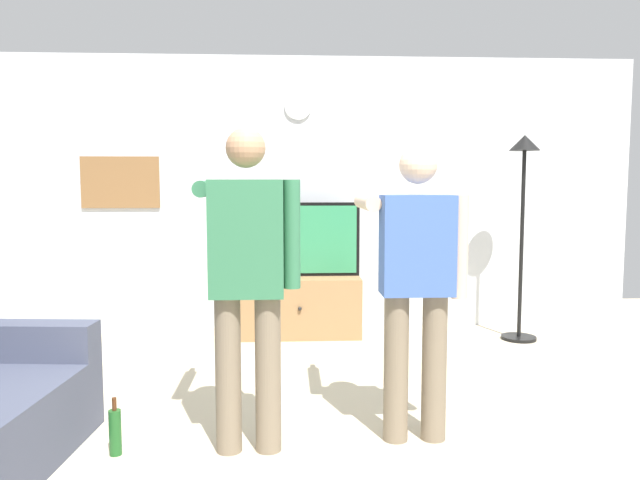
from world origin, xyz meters
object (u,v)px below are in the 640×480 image
beverage_bottle (115,431)px  wall_clock (298,106)px  tv_stand (299,306)px  person_standing_nearer_lamp (247,272)px  person_standing_nearer_couch (416,276)px  floor_lamp (523,194)px  television (299,239)px  framed_picture (120,182)px

beverage_bottle → wall_clock: bearing=69.8°
tv_stand → beverage_bottle: tv_stand is taller
person_standing_nearer_lamp → person_standing_nearer_couch: bearing=5.9°
person_standing_nearer_couch → wall_clock: bearing=102.6°
tv_stand → person_standing_nearer_couch: 2.59m
person_standing_nearer_lamp → beverage_bottle: bearing=-177.8°
person_standing_nearer_lamp → beverage_bottle: 1.12m
person_standing_nearer_lamp → floor_lamp: bearing=43.1°
floor_lamp → television: bearing=170.5°
television → framed_picture: bearing=171.9°
beverage_bottle → tv_stand: bearing=67.7°
tv_stand → person_standing_nearer_lamp: (-0.33, -2.52, 0.70)m
floor_lamp → person_standing_nearer_lamp: 3.28m
tv_stand → floor_lamp: size_ratio=0.61×
tv_stand → framed_picture: bearing=170.4°
tv_stand → person_standing_nearer_lamp: 2.64m
floor_lamp → tv_stand: bearing=171.8°
wall_clock → floor_lamp: size_ratio=0.14×
framed_picture → person_standing_nearer_couch: framed_picture is taller
framed_picture → floor_lamp: (3.79, -0.59, -0.11)m
person_standing_nearer_couch → beverage_bottle: 1.84m
television → framed_picture: framed_picture is taller
tv_stand → wall_clock: bearing=90.0°
floor_lamp → person_standing_nearer_lamp: floor_lamp is taller
television → wall_clock: 1.31m
tv_stand → framed_picture: framed_picture is taller
tv_stand → framed_picture: (-1.74, 0.30, 1.18)m
person_standing_nearer_lamp → television: bearing=82.7°
television → floor_lamp: size_ratio=0.61×
tv_stand → person_standing_nearer_couch: person_standing_nearer_couch is taller
framed_picture → person_standing_nearer_lamp: size_ratio=0.43×
framed_picture → person_standing_nearer_lamp: bearing=-63.5°
tv_stand → wall_clock: size_ratio=4.37×
person_standing_nearer_lamp → beverage_bottle: (-0.71, -0.03, -0.86)m
person_standing_nearer_couch → beverage_bottle: size_ratio=5.26×
television → framed_picture: 1.84m
television → beverage_bottle: (-1.05, -2.60, -0.79)m
television → beverage_bottle: 2.91m
framed_picture → television: bearing=-8.1°
television → beverage_bottle: size_ratio=3.68×
tv_stand → person_standing_nearer_lamp: person_standing_nearer_lamp is taller
television → person_standing_nearer_lamp: bearing=-97.3°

